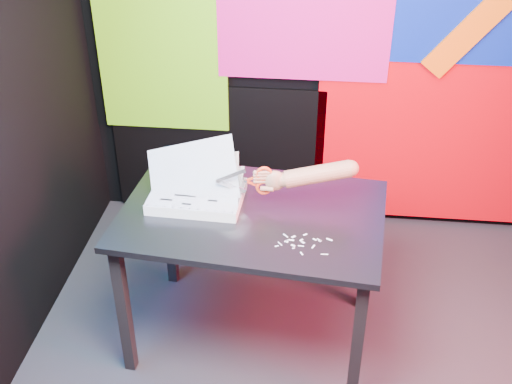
# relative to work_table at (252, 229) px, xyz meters

# --- Properties ---
(room) EXTENTS (3.01, 3.01, 2.71)m
(room) POSITION_rel_work_table_xyz_m (0.41, -0.38, 0.69)
(room) COLOR #2A2A2D
(room) RESTS_ON ground
(backdrop) EXTENTS (2.88, 0.05, 2.08)m
(backdrop) POSITION_rel_work_table_xyz_m (0.47, 1.08, 0.30)
(backdrop) COLOR red
(backdrop) RESTS_ON ground
(work_table) EXTENTS (1.24, 0.89, 0.75)m
(work_table) POSITION_rel_work_table_xyz_m (0.00, 0.00, 0.00)
(work_table) COLOR black
(work_table) RESTS_ON ground
(printout_stack) EXTENTS (0.46, 0.32, 0.31)m
(printout_stack) POSITION_rel_work_table_xyz_m (-0.26, 0.07, 0.12)
(printout_stack) COLOR silver
(printout_stack) RESTS_ON work_table
(scissors) EXTENTS (0.25, 0.04, 0.14)m
(scissors) POSITION_rel_work_table_xyz_m (0.03, 0.05, 0.23)
(scissors) COLOR silver
(scissors) RESTS_ON printout_stack
(hand_forearm) EXTENTS (0.45, 0.12, 0.15)m
(hand_forearm) POSITION_rel_work_table_xyz_m (0.25, 0.08, 0.25)
(hand_forearm) COLOR #AC7653
(hand_forearm) RESTS_ON work_table
(paper_clippings) EXTENTS (0.24, 0.15, 0.00)m
(paper_clippings) POSITION_rel_work_table_xyz_m (0.23, -0.20, 0.09)
(paper_clippings) COLOR silver
(paper_clippings) RESTS_ON work_table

